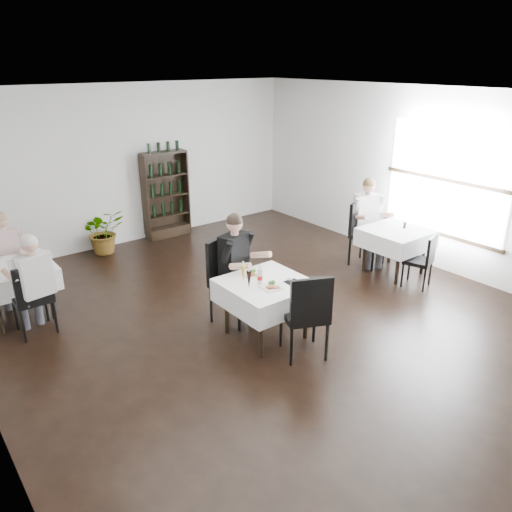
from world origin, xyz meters
The scene contains 23 objects.
room_shell centered at (0.00, 0.00, 1.50)m, with size 9.00×9.00×9.00m.
window_right centered at (3.48, 0.00, 1.50)m, with size 0.06×2.30×1.85m.
wine_shelf centered at (0.60, 4.31, 0.85)m, with size 0.90×0.28×1.75m.
main_table centered at (-0.30, 0.00, 0.62)m, with size 1.03×1.03×0.77m.
left_table centered at (-2.70, 2.50, 0.62)m, with size 0.98×0.98×0.77m.
right_table centered at (2.70, 0.30, 0.62)m, with size 0.98×0.98×0.77m.
potted_tree centered at (-0.79, 4.20, 0.42)m, with size 0.75×0.65×0.83m, color #225C1F.
main_chair_far centered at (-0.40, 0.69, 0.66)m, with size 0.68×0.68×1.16m.
main_chair_near centered at (-0.24, -0.70, 0.63)m, with size 0.67×0.67×1.11m.
left_chair_near centered at (-2.65, 1.86, 0.58)m, with size 0.46×0.47×1.01m.
right_chair_far centered at (2.60, 0.90, 0.63)m, with size 0.62×0.62×1.11m.
right_chair_near centered at (2.59, -0.33, 0.50)m, with size 0.51×0.51×0.87m.
diner_main centered at (-0.28, 0.60, 0.88)m, with size 0.64×0.69×1.51m.
diner_left_far centered at (-2.64, 3.08, 0.80)m, with size 0.57×0.60×1.37m.
diner_left_near centered at (-2.61, 1.84, 0.82)m, with size 0.57×0.59×1.41m.
diner_right_far centered at (2.70, 0.90, 0.88)m, with size 0.65×0.69×1.51m.
plate_far centered at (-0.31, 0.26, 0.79)m, with size 0.24×0.24×0.07m.
plate_near centered at (-0.35, -0.18, 0.79)m, with size 0.25×0.25×0.07m.
pilsner_dark centered at (-0.58, -0.01, 0.89)m, with size 0.07×0.07×0.29m.
pilsner_lager centered at (-0.54, 0.15, 0.89)m, with size 0.07×0.07×0.29m.
coke_bottle centered at (-0.41, -0.01, 0.88)m, with size 0.07×0.07×0.26m.
napkin_cutlery centered at (-0.04, -0.21, 0.78)m, with size 0.19×0.20×0.02m.
pepper_mill centered at (2.86, 0.26, 0.82)m, with size 0.04×0.04×0.11m, color black.
Camera 1 is at (-3.90, -4.45, 3.40)m, focal length 35.00 mm.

